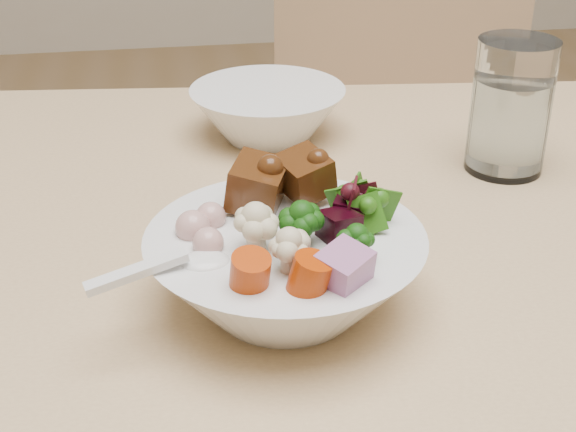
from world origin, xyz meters
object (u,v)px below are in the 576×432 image
at_px(chair_far, 385,97).
at_px(side_bowl, 268,113).
at_px(food_bowl, 287,265).
at_px(water_glass, 510,112).

relative_size(chair_far, side_bowl, 5.89).
distance_m(food_bowl, water_glass, 0.31).
bearing_deg(chair_far, food_bowl, -86.66).
distance_m(water_glass, side_bowl, 0.25).
xyz_separation_m(food_bowl, side_bowl, (0.03, 0.31, -0.01)).
xyz_separation_m(water_glass, side_bowl, (-0.22, 0.12, -0.03)).
bearing_deg(food_bowl, side_bowl, 84.63).
bearing_deg(water_glass, side_bowl, 151.89).
relative_size(chair_far, food_bowl, 4.87).
distance_m(food_bowl, side_bowl, 0.31).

